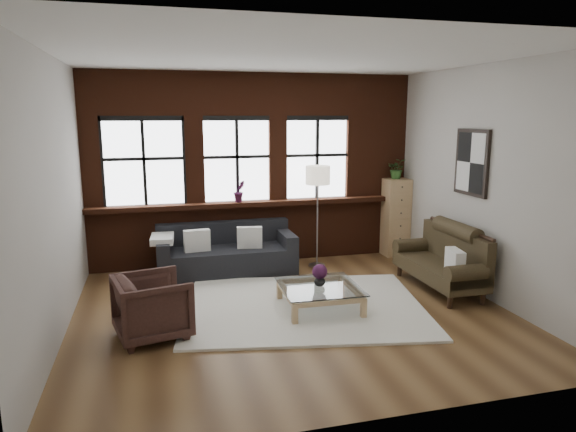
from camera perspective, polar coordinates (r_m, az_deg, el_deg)
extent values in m
plane|color=brown|center=(6.78, 0.48, -10.58)|extent=(5.50, 5.50, 0.00)
plane|color=white|center=(6.34, 0.52, 17.38)|extent=(5.50, 5.50, 0.00)
plane|color=#B6B3AA|center=(8.78, -3.79, 5.19)|extent=(5.50, 0.00, 5.50)
plane|color=#B6B3AA|center=(4.05, 9.81, -2.08)|extent=(5.50, 0.00, 5.50)
plane|color=#B6B3AA|center=(6.25, -24.66, 1.72)|extent=(0.00, 5.00, 5.00)
plane|color=#B6B3AA|center=(7.56, 21.09, 3.48)|extent=(0.00, 5.00, 5.00)
cube|color=#492011|center=(8.72, -3.55, 1.42)|extent=(5.50, 0.30, 0.08)
cube|color=silver|center=(6.92, 1.82, -9.98)|extent=(3.49, 2.95, 0.03)
cube|color=white|center=(8.13, -10.08, -2.71)|extent=(0.41, 0.19, 0.34)
cube|color=white|center=(8.24, -4.29, -2.39)|extent=(0.42, 0.20, 0.34)
cube|color=white|center=(7.30, 18.05, -4.87)|extent=(0.20, 0.40, 0.34)
imported|color=#351F1A|center=(6.14, -14.82, -9.71)|extent=(0.96, 0.94, 0.73)
imported|color=#B2B2B2|center=(6.73, 3.54, -7.12)|extent=(0.17, 0.17, 0.15)
sphere|color=#48183F|center=(6.70, 3.55, -6.18)|extent=(0.20, 0.20, 0.20)
cube|color=tan|center=(9.48, 11.80, -0.12)|extent=(0.43, 0.43, 1.39)
imported|color=#2D5923|center=(9.35, 12.01, 5.17)|extent=(0.41, 0.39, 0.36)
imported|color=#48183F|center=(8.60, -5.42, 2.76)|extent=(0.24, 0.22, 0.36)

